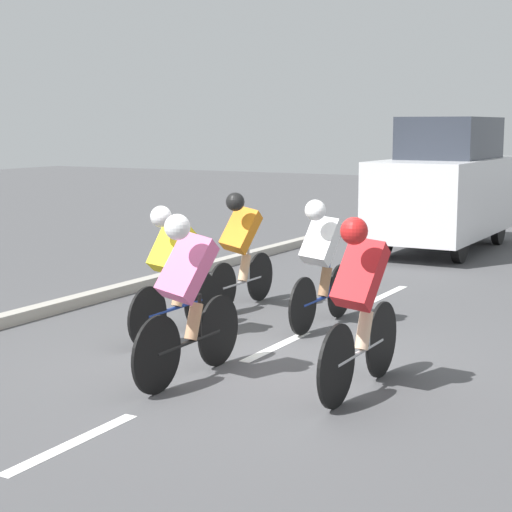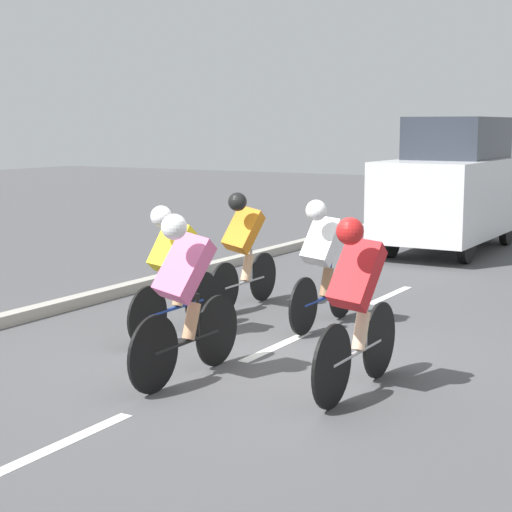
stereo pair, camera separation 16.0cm
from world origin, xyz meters
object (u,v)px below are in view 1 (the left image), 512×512
cyclist_white (321,259)px  support_car (446,186)px  cyclist_red (360,301)px  cyclist_pink (187,293)px  cyclist_orange (241,246)px  cyclist_yellow (172,268)px

cyclist_white → support_car: size_ratio=0.39×
cyclist_red → cyclist_pink: bearing=15.7°
cyclist_pink → cyclist_white: 2.52m
cyclist_orange → cyclist_white: bearing=162.2°
cyclist_red → cyclist_yellow: (2.53, -0.81, -0.04)m
cyclist_pink → support_car: (0.48, -9.29, 0.39)m
cyclist_white → cyclist_orange: 1.38m
support_car → cyclist_red: bearing=102.5°
cyclist_orange → support_car: support_car is taller
cyclist_pink → support_car: bearing=-87.1°
cyclist_yellow → support_car: support_car is taller
cyclist_pink → support_car: size_ratio=0.40×
cyclist_white → cyclist_yellow: (1.18, 1.28, -0.02)m
cyclist_red → cyclist_orange: 3.67m
cyclist_pink → cyclist_orange: bearing=-68.3°
cyclist_white → support_car: 6.81m
cyclist_red → support_car: size_ratio=0.41×
cyclist_yellow → cyclist_orange: bearing=-85.3°
support_car → cyclist_orange: bearing=83.8°
cyclist_orange → support_car: bearing=-96.2°
cyclist_white → cyclist_orange: bearing=-17.8°
cyclist_yellow → cyclist_orange: cyclist_orange is taller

